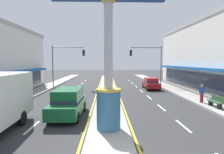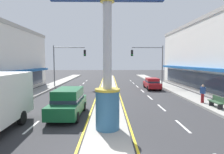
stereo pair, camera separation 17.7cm
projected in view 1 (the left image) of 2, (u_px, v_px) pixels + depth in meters
median_strip at (107, 91)px, 23.99m from camera, size 2.24×52.00×0.14m
sidewalk_left at (32, 93)px, 21.74m from camera, size 2.25×60.00×0.18m
sidewalk_right at (181, 93)px, 22.25m from camera, size 2.25×60.00×0.18m
lane_markings at (108, 93)px, 22.65m from camera, size 8.98×52.00×0.01m
district_sign at (108, 55)px, 9.76m from camera, size 6.34×1.35×8.39m
storefront_right at (223, 56)px, 23.93m from camera, size 9.25×24.65×9.06m
traffic_light_left_side at (65, 59)px, 27.47m from camera, size 4.86×0.46×6.20m
traffic_light_right_side at (150, 59)px, 27.80m from camera, size 4.86×0.46×6.20m
suv_near_right_lane at (68, 102)px, 12.89m from camera, size 2.05×4.64×1.90m
sedan_far_right_lane at (151, 83)px, 25.85m from camera, size 1.88×4.32×1.53m
street_bench at (216, 101)px, 14.72m from camera, size 0.48×1.60×0.88m
pedestrian_near_kerb at (202, 92)px, 16.36m from camera, size 0.37×0.46×1.61m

